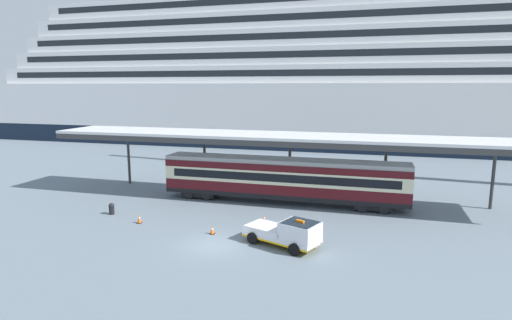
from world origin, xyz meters
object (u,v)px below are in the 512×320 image
(traffic_cone_near, at_px, (139,218))
(quay_bollard, at_px, (112,208))
(train_carriage, at_px, (283,178))
(cruise_ship, at_px, (323,79))
(service_truck, at_px, (288,232))
(traffic_cone_far, at_px, (264,218))
(traffic_cone_mid, at_px, (212,230))

(traffic_cone_near, xyz_separation_m, quay_bollard, (-3.45, 1.42, 0.14))
(traffic_cone_near, bearing_deg, train_carriage, 42.30)
(cruise_ship, relative_size, traffic_cone_near, 173.48)
(service_truck, bearing_deg, quay_bollard, 168.92)
(cruise_ship, distance_m, traffic_cone_far, 49.55)
(cruise_ship, relative_size, train_carriage, 6.00)
(train_carriage, relative_size, service_truck, 3.97)
(traffic_cone_near, distance_m, traffic_cone_far, 9.77)
(traffic_cone_mid, height_order, quay_bollard, quay_bollard)
(cruise_ship, bearing_deg, quay_bollard, -102.86)
(traffic_cone_near, distance_m, quay_bollard, 3.73)
(traffic_cone_mid, bearing_deg, traffic_cone_near, 173.53)
(cruise_ship, bearing_deg, traffic_cone_mid, -91.64)
(train_carriage, distance_m, quay_bollard, 15.05)
(cruise_ship, bearing_deg, train_carriage, -87.69)
(cruise_ship, bearing_deg, traffic_cone_far, -88.26)
(quay_bollard, bearing_deg, cruise_ship, 77.14)
(train_carriage, distance_m, traffic_cone_far, 6.19)
(service_truck, relative_size, traffic_cone_near, 7.29)
(cruise_ship, bearing_deg, service_truck, -85.37)
(train_carriage, xyz_separation_m, quay_bollard, (-13.04, -7.30, -1.79))
(quay_bollard, bearing_deg, traffic_cone_mid, -12.29)
(traffic_cone_far, height_order, quay_bollard, quay_bollard)
(traffic_cone_near, bearing_deg, traffic_cone_far, 17.05)
(cruise_ship, height_order, train_carriage, cruise_ship)
(cruise_ship, distance_m, quay_bollard, 52.14)
(cruise_ship, xyz_separation_m, service_truck, (4.27, -52.68, -10.81))
(cruise_ship, height_order, quay_bollard, cruise_ship)
(train_carriage, bearing_deg, quay_bollard, -150.74)
(traffic_cone_near, height_order, traffic_cone_far, traffic_cone_near)
(cruise_ship, relative_size, traffic_cone_far, 214.49)
(train_carriage, xyz_separation_m, service_truck, (2.56, -10.36, -1.32))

